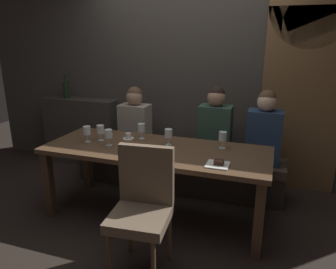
# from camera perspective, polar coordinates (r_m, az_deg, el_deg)

# --- Properties ---
(ground) EXTENTS (9.00, 9.00, 0.00)m
(ground) POSITION_cam_1_polar(r_m,az_deg,el_deg) (3.44, -2.09, -14.10)
(ground) COLOR black
(back_wall_tiled) EXTENTS (6.00, 0.12, 3.00)m
(back_wall_tiled) POSITION_cam_1_polar(r_m,az_deg,el_deg) (4.12, 3.93, 13.09)
(back_wall_tiled) COLOR #423D38
(back_wall_tiled) RESTS_ON ground
(arched_door) EXTENTS (0.90, 0.05, 2.55)m
(arched_door) POSITION_cam_1_polar(r_m,az_deg,el_deg) (3.93, 23.25, 9.62)
(arched_door) COLOR brown
(arched_door) RESTS_ON ground
(back_counter) EXTENTS (1.10, 0.28, 0.95)m
(back_counter) POSITION_cam_1_polar(r_m,az_deg,el_deg) (4.79, -15.14, 0.59)
(back_counter) COLOR #38342F
(back_counter) RESTS_ON ground
(dining_table) EXTENTS (2.20, 0.84, 0.74)m
(dining_table) POSITION_cam_1_polar(r_m,az_deg,el_deg) (3.15, -2.22, -3.90)
(dining_table) COLOR #493422
(dining_table) RESTS_ON ground
(banquette_bench) EXTENTS (2.50, 0.44, 0.45)m
(banquette_bench) POSITION_cam_1_polar(r_m,az_deg,el_deg) (3.93, 1.55, -6.24)
(banquette_bench) COLOR #312A23
(banquette_bench) RESTS_ON ground
(chair_near_side) EXTENTS (0.48, 0.48, 0.98)m
(chair_near_side) POSITION_cam_1_polar(r_m,az_deg,el_deg) (2.53, -4.57, -11.83)
(chair_near_side) COLOR brown
(chair_near_side) RESTS_ON ground
(diner_redhead) EXTENTS (0.36, 0.24, 0.76)m
(diner_redhead) POSITION_cam_1_polar(r_m,az_deg,el_deg) (3.95, -5.91, 2.70)
(diner_redhead) COLOR #9E9384
(diner_redhead) RESTS_ON banquette_bench
(diner_bearded) EXTENTS (0.36, 0.24, 0.82)m
(diner_bearded) POSITION_cam_1_polar(r_m,az_deg,el_deg) (3.61, 8.44, 1.75)
(diner_bearded) COLOR #2D473D
(diner_bearded) RESTS_ON banquette_bench
(diner_far_end) EXTENTS (0.36, 0.24, 0.81)m
(diner_far_end) POSITION_cam_1_polar(r_m,az_deg,el_deg) (3.56, 16.82, 0.85)
(diner_far_end) COLOR navy
(diner_far_end) RESTS_ON banquette_bench
(wine_bottle_dark_red) EXTENTS (0.08, 0.08, 0.33)m
(wine_bottle_dark_red) POSITION_cam_1_polar(r_m,az_deg,el_deg) (4.75, -17.74, 7.63)
(wine_bottle_dark_red) COLOR black
(wine_bottle_dark_red) RESTS_ON back_counter
(wine_glass_far_right) EXTENTS (0.08, 0.08, 0.16)m
(wine_glass_far_right) POSITION_cam_1_polar(r_m,az_deg,el_deg) (3.38, -4.77, 1.08)
(wine_glass_far_right) COLOR silver
(wine_glass_far_right) RESTS_ON dining_table
(wine_glass_center_front) EXTENTS (0.08, 0.08, 0.16)m
(wine_glass_center_front) POSITION_cam_1_polar(r_m,az_deg,el_deg) (3.18, 0.10, 0.07)
(wine_glass_center_front) COLOR silver
(wine_glass_center_front) RESTS_ON dining_table
(wine_glass_near_right) EXTENTS (0.08, 0.08, 0.16)m
(wine_glass_near_right) POSITION_cam_1_polar(r_m,az_deg,el_deg) (3.39, -11.96, 0.78)
(wine_glass_near_right) COLOR silver
(wine_glass_near_right) RESTS_ON dining_table
(wine_glass_far_left) EXTENTS (0.08, 0.08, 0.16)m
(wine_glass_far_left) POSITION_cam_1_polar(r_m,az_deg,el_deg) (3.22, -10.57, 0.06)
(wine_glass_far_left) COLOR silver
(wine_glass_far_left) RESTS_ON dining_table
(wine_glass_end_right) EXTENTS (0.08, 0.08, 0.16)m
(wine_glass_end_right) POSITION_cam_1_polar(r_m,az_deg,el_deg) (3.38, -14.28, 0.58)
(wine_glass_end_right) COLOR silver
(wine_glass_end_right) RESTS_ON dining_table
(wine_glass_end_left) EXTENTS (0.08, 0.08, 0.16)m
(wine_glass_end_left) POSITION_cam_1_polar(r_m,az_deg,el_deg) (3.13, 9.74, -0.44)
(wine_glass_end_left) COLOR silver
(wine_glass_end_left) RESTS_ON dining_table
(espresso_cup) EXTENTS (0.12, 0.12, 0.06)m
(espresso_cup) POSITION_cam_1_polar(r_m,az_deg,el_deg) (3.42, -7.11, -0.36)
(espresso_cup) COLOR white
(espresso_cup) RESTS_ON dining_table
(dessert_plate) EXTENTS (0.19, 0.19, 0.05)m
(dessert_plate) POSITION_cam_1_polar(r_m,az_deg,el_deg) (2.73, 8.93, -5.19)
(dessert_plate) COLOR white
(dessert_plate) RESTS_ON dining_table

